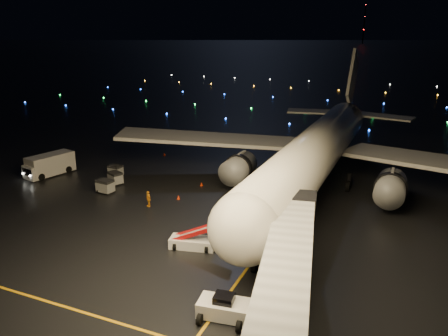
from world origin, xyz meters
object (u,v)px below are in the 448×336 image
Objects in this scene: pushback_tug at (224,306)px; baggage_cart_0 at (115,178)px; belt_loader at (192,233)px; crew_c at (148,199)px; service_truck at (51,164)px; baggage_cart_1 at (105,186)px; baggage_cart_2 at (116,171)px; airliner at (323,121)px.

baggage_cart_0 is (-24.76, 20.63, -0.06)m from pushback_tug.
crew_c is at bearing 130.44° from belt_loader.
belt_loader reaches higher than service_truck.
baggage_cart_1 is (-16.97, 8.79, -0.68)m from belt_loader.
belt_loader is 11.84m from crew_c.
belt_loader is 24.77m from baggage_cart_2.
airliner is 31.91× the size of baggage_cart_2.
service_truck is 4.33× the size of crew_c.
service_truck is 4.24× the size of baggage_cart_0.
airliner is at bearing 81.83° from pushback_tug.
baggage_cart_0 is at bearing 132.66° from pushback_tug.
belt_loader is 19.13m from baggage_cart_1.
baggage_cart_1 reaches higher than baggage_cart_2.
baggage_cart_0 is 0.96× the size of baggage_cart_1.
pushback_tug is 10.99m from belt_loader.
pushback_tug is 29.50m from baggage_cart_1.
baggage_cart_1 is (-23.88, 17.32, -0.02)m from pushback_tug.
pushback_tug reaches higher than baggage_cart_1.
belt_loader is 3.27× the size of baggage_cart_0.
airliner is 24.84m from crew_c.
baggage_cart_2 is at bearing 179.56° from crew_c.
crew_c is at bearing -134.05° from airliner.
airliner reaches higher than crew_c.
crew_c is (-16.35, 15.63, 0.06)m from pushback_tug.
pushback_tug is 2.00× the size of baggage_cart_2.
belt_loader reaches higher than baggage_cart_0.
pushback_tug reaches higher than baggage_cart_0.
crew_c is (19.37, -4.73, -0.57)m from service_truck.
airliner reaches higher than belt_loader.
pushback_tug is 35.50m from baggage_cart_2.
baggage_cart_2 is at bearing 31.36° from service_truck.
crew_c is 0.94× the size of baggage_cart_1.
service_truck reaches higher than baggage_cart_1.
airliner is 29.57m from baggage_cart_2.
crew_c is 0.98× the size of baggage_cart_0.
baggage_cart_0 is (10.95, 0.27, -0.69)m from service_truck.
baggage_cart_0 is at bearing 110.24° from baggage_cart_1.
belt_loader is at bearing -9.48° from baggage_cart_0.
baggage_cart_1 is at bearing -156.50° from crew_c.
baggage_cart_1 is (-7.52, 1.69, -0.09)m from crew_c.
service_truck is (-28.82, 11.83, -0.02)m from belt_loader.
baggage_cart_0 is at bearing 14.36° from service_truck.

